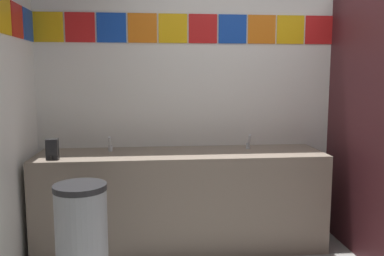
{
  "coord_description": "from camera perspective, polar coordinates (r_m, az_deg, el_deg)",
  "views": [
    {
      "loc": [
        -1.01,
        -2.17,
        1.5
      ],
      "look_at": [
        -0.7,
        0.92,
        1.09
      ],
      "focal_mm": 37.71,
      "sensor_mm": 36.0,
      "label": 1
    }
  ],
  "objects": [
    {
      "name": "trash_bin",
      "position": [
        2.94,
        -15.31,
        -14.93
      ],
      "size": [
        0.36,
        0.36,
        0.77
      ],
      "color": "#999EA3",
      "rests_on": "ground_plane"
    },
    {
      "name": "faucet_left",
      "position": [
        3.54,
        -11.5,
        -2.46
      ],
      "size": [
        0.04,
        0.1,
        0.14
      ],
      "color": "silver",
      "rests_on": "vanity_counter"
    },
    {
      "name": "faucet_right",
      "position": [
        3.63,
        7.99,
        -2.15
      ],
      "size": [
        0.04,
        0.1,
        0.14
      ],
      "color": "silver",
      "rests_on": "vanity_counter"
    },
    {
      "name": "vanity_counter",
      "position": [
        3.56,
        -1.5,
        -9.95
      ],
      "size": [
        2.43,
        0.6,
        0.84
      ],
      "color": "gray",
      "rests_on": "ground_plane"
    },
    {
      "name": "soap_dispenser",
      "position": [
        3.34,
        -19.15,
        -2.86
      ],
      "size": [
        0.09,
        0.09,
        0.16
      ],
      "color": "black",
      "rests_on": "vanity_counter"
    },
    {
      "name": "wall_back",
      "position": [
        3.86,
        9.49,
        6.22
      ],
      "size": [
        4.05,
        0.09,
        2.82
      ],
      "color": "white",
      "rests_on": "ground_plane"
    }
  ]
}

